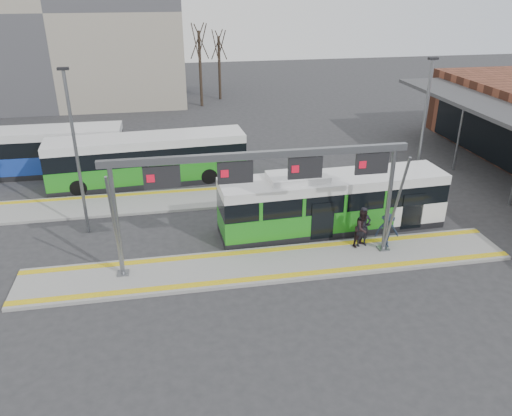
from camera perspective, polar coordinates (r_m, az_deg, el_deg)
The scene contains 17 objects.
ground at distance 22.69m, azimuth 1.70°, elevation -6.63°, with size 120.00×120.00×0.00m, color #2D2D30.
platform_main at distance 22.65m, azimuth 1.70°, elevation -6.47°, with size 22.00×3.00×0.15m, color gray.
platform_second at distance 29.36m, azimuth -9.24°, elevation 0.89°, with size 20.00×3.00×0.15m, color gray.
tactile_main at distance 22.60m, azimuth 1.70°, elevation -6.28°, with size 22.00×2.65×0.02m.
tactile_second at distance 30.38m, azimuth -9.33°, elevation 1.90°, with size 20.00×0.35×0.02m.
gantry at distance 20.93m, azimuth 0.77°, elevation 3.73°, with size 13.00×1.68×5.20m.
apartment_block at distance 55.83m, azimuth -22.04°, elevation 20.51°, with size 24.50×12.50×18.40m.
hero_bus at distance 25.59m, azimuth 8.67°, elevation 0.60°, with size 11.61×2.96×3.17m.
bg_bus_green at distance 31.98m, azimuth -12.23°, elevation 5.39°, with size 12.19×3.33×3.01m.
bg_bus_blue at distance 35.78m, azimuth -24.19°, elevation 5.83°, with size 11.55×2.65×3.01m.
passenger_a at distance 24.11m, azimuth 12.18°, elevation -2.13°, with size 0.72×0.47×1.96m, color black.
passenger_b at distance 24.09m, azimuth 12.12°, elevation -2.24°, with size 0.92×0.71×1.89m, color black.
passenger_c at distance 24.31m, azimuth 14.73°, elevation -2.49°, with size 1.11×0.64×1.72m, color #1F2838.
tree_left at distance 50.84m, azimuth -6.53°, elevation 18.36°, with size 1.40×1.40×8.19m.
tree_mid at distance 53.83m, azimuth -4.28°, elevation 18.05°, with size 1.40×1.40×7.27m.
lamp_west at distance 25.33m, azimuth -19.89°, elevation 6.17°, with size 0.50×0.25×8.23m.
lamp_east at distance 28.82m, azimuth 18.53°, elevation 8.43°, with size 0.50×0.25×8.14m.
Camera 1 is at (-4.16, -18.89, 11.85)m, focal length 35.00 mm.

